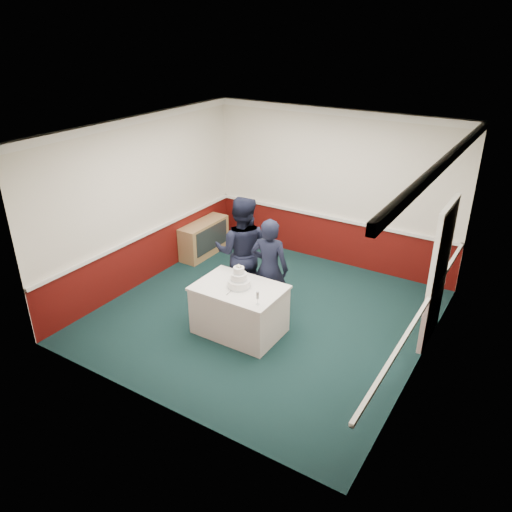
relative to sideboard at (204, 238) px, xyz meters
The scene contains 9 objects.
ground 2.69m from the sideboard, 31.47° to the right, with size 5.00×5.00×0.00m, color #122D29.
room_shell 2.96m from the sideboard, 18.39° to the right, with size 5.00×5.00×3.00m.
sideboard is the anchor object (origin of this frame).
cake_table 2.97m from the sideboard, 42.17° to the right, with size 1.32×0.92×0.79m.
wedding_cake 3.02m from the sideboard, 42.17° to the right, with size 0.35×0.35×0.36m.
cake_knife 3.11m from the sideboard, 45.30° to the right, with size 0.01×0.22×0.01m, color silver.
champagne_flute 3.57m from the sideboard, 40.08° to the right, with size 0.05×0.05×0.21m.
person_man 2.20m from the sideboard, 34.95° to the right, with size 0.93×0.72×1.90m, color black.
person_woman 2.74m from the sideboard, 29.77° to the right, with size 0.62×0.41×1.69m, color black.
Camera 1 is at (3.60, -6.01, 4.42)m, focal length 35.00 mm.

